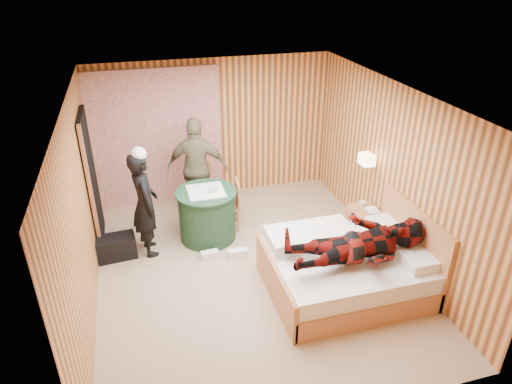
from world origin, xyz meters
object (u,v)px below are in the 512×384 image
object	(u,v)px
woman_standing	(145,204)
man_on_bed	(361,235)
wall_lamp	(367,159)
round_table	(207,214)
chair_near	(232,201)
bed	(346,268)
man_at_table	(197,168)
nightstand	(364,225)
duffel_bag	(115,247)
chair_far	(200,187)

from	to	relation	value
woman_standing	man_on_bed	distance (m)	3.09
wall_lamp	round_table	world-z (taller)	wall_lamp
chair_near	man_on_bed	xyz separation A→B (m)	(1.14, -2.14, 0.49)
bed	man_at_table	xyz separation A→B (m)	(-1.56, 2.49, 0.55)
wall_lamp	man_at_table	distance (m)	2.74
nightstand	duffel_bag	bearing A→B (deg)	170.97
bed	nightstand	distance (m)	1.21
wall_lamp	man_on_bed	bearing A→B (deg)	-118.96
bed	man_on_bed	bearing A→B (deg)	-83.77
bed	duffel_bag	distance (m)	3.35
chair_near	woman_standing	size ratio (longest dim) A/B	0.51
wall_lamp	chair_far	world-z (taller)	wall_lamp
wall_lamp	man_on_bed	xyz separation A→B (m)	(-0.77, -1.40, -0.33)
woman_standing	chair_near	bearing A→B (deg)	-84.78
man_at_table	bed	bearing A→B (deg)	138.50
woman_standing	wall_lamp	bearing A→B (deg)	-105.83
chair_far	man_on_bed	xyz separation A→B (m)	(1.57, -2.67, 0.43)
woman_standing	duffel_bag	bearing A→B (deg)	85.73
woman_standing	man_on_bed	bearing A→B (deg)	-134.59
duffel_bag	bed	bearing A→B (deg)	-32.38
duffel_bag	man_on_bed	bearing A→B (deg)	-35.52
nightstand	round_table	world-z (taller)	round_table
wall_lamp	man_on_bed	distance (m)	1.63
round_table	man_at_table	size ratio (longest dim) A/B	0.54
bed	man_on_bed	world-z (taller)	man_on_bed
woman_standing	nightstand	bearing A→B (deg)	-109.78
bed	nightstand	world-z (taller)	bed
chair_near	man_at_table	xyz separation A→B (m)	(-0.44, 0.58, 0.39)
chair_near	woman_standing	xyz separation A→B (m)	(-1.36, -0.34, 0.33)
nightstand	woman_standing	distance (m)	3.33
wall_lamp	man_on_bed	world-z (taller)	man_on_bed
chair_near	man_at_table	bearing A→B (deg)	-136.12
bed	woman_standing	bearing A→B (deg)	147.42
wall_lamp	chair_near	world-z (taller)	wall_lamp
chair_far	man_at_table	distance (m)	0.33
nightstand	woman_standing	size ratio (longest dim) A/B	0.35
round_table	man_on_bed	bearing A→B (deg)	-50.81
round_table	chair_near	distance (m)	0.49
duffel_bag	woman_standing	bearing A→B (deg)	-0.58
man_at_table	nightstand	bearing A→B (deg)	162.74
wall_lamp	chair_near	xyz separation A→B (m)	(-1.91, 0.75, -0.82)
nightstand	man_on_bed	xyz separation A→B (m)	(-0.73, -1.17, 0.68)
woman_standing	chair_far	bearing A→B (deg)	-55.53
man_on_bed	wall_lamp	bearing A→B (deg)	61.04
nightstand	man_at_table	bearing A→B (deg)	146.19
round_table	chair_far	size ratio (longest dim) A/B	1.01
nightstand	round_table	size ratio (longest dim) A/B	0.61
bed	chair_far	xyz separation A→B (m)	(-1.55, 2.45, 0.23)
round_table	nightstand	bearing A→B (deg)	-18.29
man_on_bed	duffel_bag	bearing A→B (deg)	149.49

